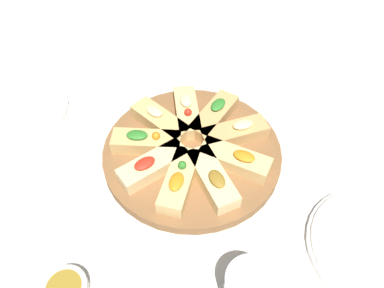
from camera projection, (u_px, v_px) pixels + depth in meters
name	position (u px, v px, depth m)	size (l,w,h in m)	color
ground_plane	(192.00, 155.00, 0.71)	(3.00, 3.00, 0.00)	silver
serving_board	(192.00, 152.00, 0.70)	(0.33, 0.33, 0.02)	brown
focaccia_slice_0	(235.00, 133.00, 0.70)	(0.11, 0.12, 0.04)	tan
focaccia_slice_1	(215.00, 116.00, 0.73)	(0.05, 0.13, 0.04)	tan
focaccia_slice_2	(187.00, 111.00, 0.74)	(0.11, 0.13, 0.04)	#DBB775
focaccia_slice_3	(160.00, 121.00, 0.72)	(0.13, 0.07, 0.04)	tan
focaccia_slice_4	(146.00, 141.00, 0.68)	(0.13, 0.10, 0.04)	tan
focaccia_slice_5	(153.00, 165.00, 0.65)	(0.09, 0.13, 0.04)	#E5C689
focaccia_slice_6	(179.00, 180.00, 0.63)	(0.08, 0.13, 0.04)	#DBB775
focaccia_slice_7	(212.00, 178.00, 0.63)	(0.13, 0.11, 0.04)	#E5C689
focaccia_slice_8	(235.00, 159.00, 0.66)	(0.13, 0.05, 0.04)	#DBB775
plate_left	(379.00, 248.00, 0.58)	(0.22, 0.22, 0.02)	white
plate_right	(24.00, 109.00, 0.78)	(0.18, 0.18, 0.02)	white
napkin_stack	(246.00, 44.00, 0.94)	(0.14, 0.12, 0.01)	white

